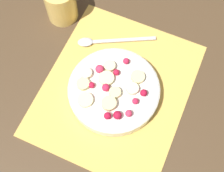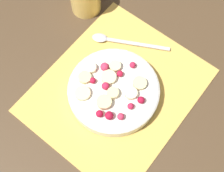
{
  "view_description": "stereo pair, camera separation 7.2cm",
  "coord_description": "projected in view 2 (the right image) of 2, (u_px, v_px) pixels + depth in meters",
  "views": [
    {
      "loc": [
        -0.27,
        -0.11,
        0.71
      ],
      "look_at": [
        -0.01,
        0.0,
        0.04
      ],
      "focal_mm": 50.0,
      "sensor_mm": 36.0,
      "label": 1
    },
    {
      "loc": [
        -0.24,
        -0.17,
        0.71
      ],
      "look_at": [
        -0.01,
        0.0,
        0.04
      ],
      "focal_mm": 50.0,
      "sensor_mm": 36.0,
      "label": 2
    }
  ],
  "objects": [
    {
      "name": "ground_plane",
      "position": [
        117.0,
        90.0,
        0.77
      ],
      "size": [
        3.0,
        3.0,
        0.0
      ],
      "primitive_type": "plane",
      "color": "#4C3823"
    },
    {
      "name": "placemat",
      "position": [
        117.0,
        90.0,
        0.76
      ],
      "size": [
        0.41,
        0.34,
        0.01
      ],
      "color": "#E0B251",
      "rests_on": "ground_plane"
    },
    {
      "name": "fruit_bowl",
      "position": [
        112.0,
        89.0,
        0.74
      ],
      "size": [
        0.22,
        0.22,
        0.05
      ],
      "color": "silver",
      "rests_on": "placemat"
    },
    {
      "name": "spoon",
      "position": [
        115.0,
        40.0,
        0.81
      ],
      "size": [
        0.11,
        0.19,
        0.01
      ],
      "rotation": [
        0.0,
        0.0,
        2.05
      ],
      "color": "silver",
      "rests_on": "placemat"
    }
  ]
}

